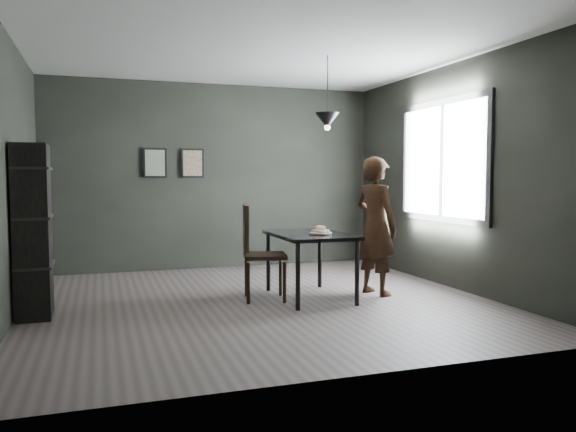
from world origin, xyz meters
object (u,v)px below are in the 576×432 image
object	(u,v)px
shelf_unit	(33,231)
pendant_lamp	(327,120)
cafe_table	(310,240)
wood_chair	(256,246)
white_plate	(321,234)
woman	(376,226)

from	to	relation	value
shelf_unit	pendant_lamp	world-z (taller)	pendant_lamp
shelf_unit	cafe_table	bearing A→B (deg)	-2.12
wood_chair	pendant_lamp	distance (m)	1.68
shelf_unit	pendant_lamp	bearing A→B (deg)	-0.21
white_plate	pendant_lamp	bearing A→B (deg)	54.13
wood_chair	white_plate	bearing A→B (deg)	-6.99
white_plate	shelf_unit	bearing A→B (deg)	175.98
white_plate	pendant_lamp	world-z (taller)	pendant_lamp
white_plate	wood_chair	distance (m)	0.74
white_plate	woman	xyz separation A→B (m)	(0.74, 0.08, 0.06)
cafe_table	wood_chair	bearing A→B (deg)	172.16
woman	cafe_table	bearing A→B (deg)	66.39
white_plate	wood_chair	world-z (taller)	wood_chair
cafe_table	pendant_lamp	bearing A→B (deg)	21.80
woman	shelf_unit	world-z (taller)	shelf_unit
white_plate	wood_chair	bearing A→B (deg)	161.41
cafe_table	shelf_unit	xyz separation A→B (m)	(-2.92, 0.06, 0.19)
woman	wood_chair	xyz separation A→B (m)	(-1.43, 0.15, -0.20)
cafe_table	woman	size ratio (longest dim) A/B	0.74
wood_chair	pendant_lamp	bearing A→B (deg)	12.60
cafe_table	shelf_unit	distance (m)	2.93
shelf_unit	pendant_lamp	xyz separation A→B (m)	(3.17, 0.04, 1.19)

